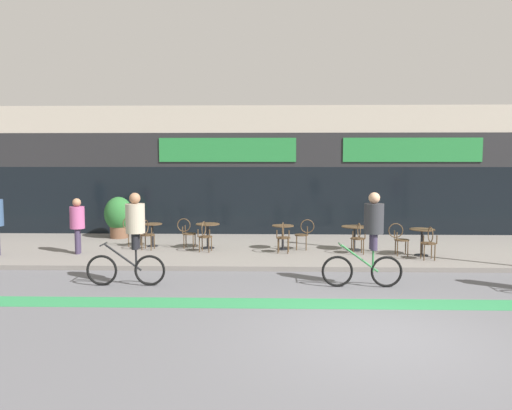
{
  "coord_description": "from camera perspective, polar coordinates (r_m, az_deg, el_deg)",
  "views": [
    {
      "loc": [
        -1.76,
        -7.68,
        2.74
      ],
      "look_at": [
        -2.11,
        5.58,
        1.56
      ],
      "focal_mm": 35.0,
      "sensor_mm": 36.0,
      "label": 1
    }
  ],
  "objects": [
    {
      "name": "cafe_chair_4_side",
      "position": [
        14.37,
        16.04,
        -3.54
      ],
      "size": [
        0.58,
        0.42,
        0.9
      ],
      "rotation": [
        0.0,
        0.0,
        -0.05
      ],
      "color": "#4C3823",
      "rests_on": "sidewalk_slab"
    },
    {
      "name": "cafe_chair_3_near",
      "position": [
        14.27,
        11.61,
        -3.5
      ],
      "size": [
        0.41,
        0.58,
        0.9
      ],
      "rotation": [
        0.0,
        0.0,
        1.58
      ],
      "color": "#4C3823",
      "rests_on": "sidewalk_slab"
    },
    {
      "name": "bistro_table_2",
      "position": [
        14.77,
        3.09,
        -3.15
      ],
      "size": [
        0.64,
        0.64,
        0.72
      ],
      "color": "black",
      "rests_on": "sidewalk_slab"
    },
    {
      "name": "bistro_table_4",
      "position": [
        14.53,
        18.43,
        -3.46
      ],
      "size": [
        0.68,
        0.68,
        0.74
      ],
      "color": "black",
      "rests_on": "sidewalk_slab"
    },
    {
      "name": "bike_lane_stripe",
      "position": [
        9.95,
        11.87,
        -11.0
      ],
      "size": [
        36.0,
        0.7,
        0.01
      ],
      "primitive_type": "cube",
      "color": "#2D844C",
      "rests_on": "ground"
    },
    {
      "name": "cafe_chair_0_near",
      "position": [
        15.0,
        -12.35,
        -3.1
      ],
      "size": [
        0.44,
        0.6,
        0.9
      ],
      "rotation": [
        0.0,
        0.0,
        1.45
      ],
      "color": "#4C3823",
      "rests_on": "sidewalk_slab"
    },
    {
      "name": "storefront_facade",
      "position": [
        19.72,
        6.66,
        3.87
      ],
      "size": [
        40.0,
        4.06,
        4.68
      ],
      "color": "#B2A899",
      "rests_on": "ground"
    },
    {
      "name": "sidewalk_slab",
      "position": [
        15.27,
        8.15,
        -5.08
      ],
      "size": [
        40.0,
        5.5,
        0.12
      ],
      "primitive_type": "cube",
      "color": "slate",
      "rests_on": "ground"
    },
    {
      "name": "planter_pot",
      "position": [
        17.55,
        -15.42,
        -1.22
      ],
      "size": [
        0.95,
        0.95,
        1.4
      ],
      "color": "brown",
      "rests_on": "sidewalk_slab"
    },
    {
      "name": "cyclist_0",
      "position": [
        11.04,
        12.95,
        -3.18
      ],
      "size": [
        1.75,
        0.48,
        2.07
      ],
      "rotation": [
        0.0,
        0.0,
        3.13
      ],
      "color": "black",
      "rests_on": "ground"
    },
    {
      "name": "pedestrian_near_end",
      "position": [
        14.91,
        -19.75,
        -1.72
      ],
      "size": [
        0.47,
        0.47,
        1.57
      ],
      "rotation": [
        0.0,
        0.0,
        0.18
      ],
      "color": "#382D47",
      "rests_on": "sidewalk_slab"
    },
    {
      "name": "cafe_chair_4_near",
      "position": [
        13.94,
        19.18,
        -3.88
      ],
      "size": [
        0.4,
        0.58,
        0.9
      ],
      "rotation": [
        0.0,
        0.0,
        1.56
      ],
      "color": "#4C3823",
      "rests_on": "sidewalk_slab"
    },
    {
      "name": "cafe_chair_1_side",
      "position": [
        15.1,
        -7.9,
        -2.97
      ],
      "size": [
        0.58,
        0.42,
        0.9
      ],
      "rotation": [
        0.0,
        0.0,
        -0.05
      ],
      "color": "#4C3823",
      "rests_on": "sidewalk_slab"
    },
    {
      "name": "cafe_chair_2_side",
      "position": [
        14.79,
        5.51,
        -3.12
      ],
      "size": [
        0.59,
        0.43,
        0.9
      ],
      "rotation": [
        0.0,
        0.0,
        3.07
      ],
      "color": "#4C3823",
      "rests_on": "sidewalk_slab"
    },
    {
      "name": "bistro_table_3",
      "position": [
        14.88,
        11.18,
        -3.16
      ],
      "size": [
        0.75,
        0.75,
        0.71
      ],
      "color": "black",
      "rests_on": "sidewalk_slab"
    },
    {
      "name": "cyclist_2",
      "position": [
        11.22,
        -13.93,
        -3.13
      ],
      "size": [
        1.74,
        0.48,
        2.05
      ],
      "rotation": [
        0.0,
        0.0,
        3.16
      ],
      "color": "black",
      "rests_on": "ground"
    },
    {
      "name": "bistro_table_0",
      "position": [
        15.6,
        -11.76,
        -2.86
      ],
      "size": [
        0.6,
        0.6,
        0.7
      ],
      "color": "black",
      "rests_on": "sidewalk_slab"
    },
    {
      "name": "cafe_chair_1_near",
      "position": [
        14.39,
        -5.89,
        -3.35
      ],
      "size": [
        0.45,
        0.6,
        0.9
      ],
      "rotation": [
        0.0,
        0.0,
        1.42
      ],
      "color": "#4C3823",
      "rests_on": "sidewalk_slab"
    },
    {
      "name": "bistro_table_1",
      "position": [
        15.0,
        -5.54,
        -2.94
      ],
      "size": [
        0.71,
        0.71,
        0.74
      ],
      "color": "black",
      "rests_on": "sidewalk_slab"
    },
    {
      "name": "cafe_chair_0_side",
      "position": [
        15.76,
        -13.98,
        -2.74
      ],
      "size": [
        0.59,
        0.44,
        0.9
      ],
      "rotation": [
        0.0,
        0.0,
        -0.1
      ],
      "color": "#4C3823",
      "rests_on": "sidewalk_slab"
    },
    {
      "name": "cafe_chair_2_near",
      "position": [
        14.15,
        3.12,
        -3.48
      ],
      "size": [
        0.44,
        0.59,
        0.9
      ],
      "rotation": [
        0.0,
        0.0,
        1.47
      ],
      "color": "#4C3823",
      "rests_on": "sidewalk_slab"
    },
    {
      "name": "ground_plane",
      "position": [
        8.34,
        14.06,
        -14.27
      ],
      "size": [
        120.0,
        120.0,
        0.0
      ],
      "primitive_type": "plane",
      "color": "#5B5B60"
    }
  ]
}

